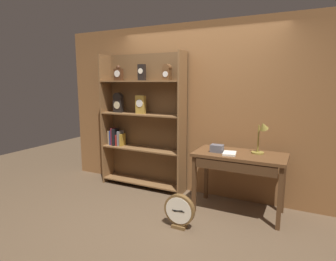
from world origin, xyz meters
The scene contains 8 objects.
ground_plane centered at (0.00, 0.00, 0.00)m, with size 10.00×10.00×0.00m, color brown.
back_wood_panel centered at (0.00, 1.29, 1.30)m, with size 4.80×0.05×2.60m, color brown.
bookshelf centered at (-0.92, 1.12, 1.09)m, with size 1.45×0.32×2.18m.
workbench centered at (0.76, 0.83, 0.70)m, with size 1.17×0.60×0.81m.
desk_lamp centered at (1.00, 0.93, 1.06)m, with size 0.22×0.21×0.44m.
toolbox_small centered at (0.47, 0.79, 0.86)m, with size 0.16×0.12×0.10m, color #595960.
open_repair_manual centered at (0.65, 0.75, 0.82)m, with size 0.16×0.22×0.03m, color silver.
round_clock_large centered at (0.23, 0.12, 0.21)m, with size 0.38×0.11×0.42m.
Camera 1 is at (1.50, -2.71, 1.72)m, focal length 29.78 mm.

